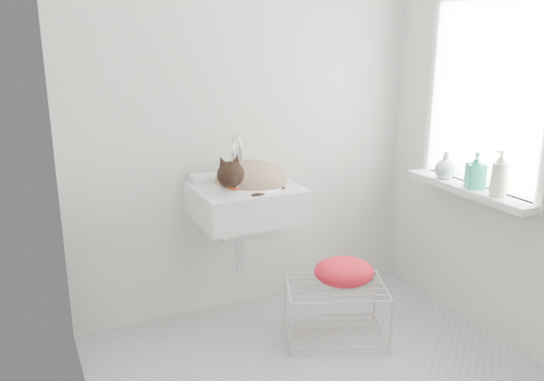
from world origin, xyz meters
name	(u,v)px	position (x,y,z in m)	size (l,w,h in m)	color
back_wall	(248,108)	(0.00, 1.00, 1.25)	(2.20, 0.02, 2.50)	silver
right_wall	(518,119)	(1.10, 0.00, 1.25)	(0.02, 2.00, 2.50)	silver
left_wall	(74,160)	(-1.10, 0.00, 1.25)	(0.02, 2.00, 2.50)	silver
window_glass	(489,96)	(1.09, 0.20, 1.35)	(0.01, 0.80, 1.00)	white
window_frame	(487,96)	(1.07, 0.20, 1.35)	(0.04, 0.90, 1.10)	white
windowsill	(469,190)	(1.01, 0.20, 0.83)	(0.16, 0.88, 0.04)	white
sink	(246,186)	(-0.13, 0.74, 0.85)	(0.58, 0.51, 0.23)	white
faucet	(234,155)	(-0.13, 0.92, 0.99)	(0.21, 0.15, 0.21)	silver
cat	(249,180)	(-0.12, 0.72, 0.89)	(0.46, 0.38, 0.28)	tan
wire_rack	(335,313)	(0.26, 0.36, 0.15)	(0.54, 0.38, 0.32)	beige
towel	(344,279)	(0.30, 0.36, 0.35)	(0.34, 0.24, 0.14)	#F4400E
bottle_a	(497,196)	(1.00, -0.01, 0.85)	(0.08, 0.08, 0.21)	#F0E6CB
bottle_b	(474,188)	(1.00, 0.15, 0.85)	(0.09, 0.09, 0.21)	#21A37E
bottle_c	(444,178)	(1.00, 0.39, 0.85)	(0.12, 0.12, 0.16)	silver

